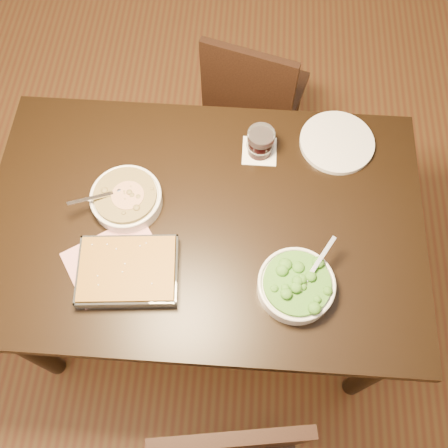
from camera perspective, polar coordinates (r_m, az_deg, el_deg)
name	(u,v)px	position (r m, az deg, el deg)	size (l,w,h in m)	color
ground	(210,292)	(2.28, -1.64, -7.77)	(4.00, 4.00, 0.00)	#4E2816
table	(205,232)	(1.67, -2.22, -0.89)	(1.40, 0.90, 0.75)	black
magazine_a	(114,260)	(1.56, -12.43, -4.03)	(0.28, 0.20, 0.01)	#BE364D
coaster	(259,151)	(1.72, 4.07, 8.31)	(0.11, 0.11, 0.00)	white
stew_bowl	(126,198)	(1.61, -11.10, 2.93)	(0.24, 0.23, 0.09)	silver
broccoli_bowl	(296,285)	(1.48, 8.25, -6.92)	(0.23, 0.24, 0.09)	silver
baking_dish	(128,271)	(1.51, -10.89, -5.29)	(0.31, 0.24, 0.05)	silver
wine_tumbler	(260,142)	(1.67, 4.19, 9.34)	(0.09, 0.09, 0.10)	black
dinner_plate	(337,142)	(1.77, 12.77, 9.09)	(0.25, 0.25, 0.02)	silver
chair_far	(253,97)	(2.24, 3.33, 14.27)	(0.47, 0.47, 0.82)	black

